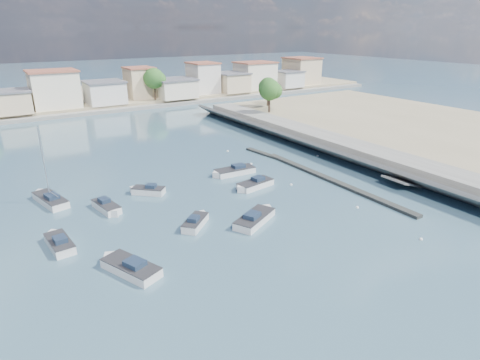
# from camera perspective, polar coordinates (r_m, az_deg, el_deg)

# --- Properties ---
(ground) EXTENTS (400.00, 400.00, 0.00)m
(ground) POSITION_cam_1_polar(r_m,az_deg,el_deg) (73.42, -8.00, 5.87)
(ground) COLOR #294253
(ground) RESTS_ON ground
(seawall_walkway) EXTENTS (5.00, 90.00, 1.80)m
(seawall_walkway) POSITION_cam_1_polar(r_m,az_deg,el_deg) (63.36, 18.39, 3.42)
(seawall_walkway) COLOR slate
(seawall_walkway) RESTS_ON ground
(seawall_embankment) EXTENTS (49.65, 90.00, 2.90)m
(seawall_embankment) POSITION_cam_1_polar(r_m,az_deg,el_deg) (80.89, 28.30, 5.58)
(seawall_embankment) COLOR slate
(seawall_embankment) RESTS_ON ground
(breakwater) EXTENTS (2.00, 31.02, 0.35)m
(breakwater) POSITION_cam_1_polar(r_m,az_deg,el_deg) (55.19, 10.80, 0.81)
(breakwater) COLOR black
(breakwater) RESTS_ON ground
(far_shore_land) EXTENTS (160.00, 40.00, 1.40)m
(far_shore_land) POSITION_cam_1_polar(r_m,az_deg,el_deg) (121.64, -18.63, 11.28)
(far_shore_land) COLOR gray
(far_shore_land) RESTS_ON ground
(far_shore_quay) EXTENTS (160.00, 2.50, 0.80)m
(far_shore_quay) POSITION_cam_1_polar(r_m,az_deg,el_deg) (101.72, -15.52, 9.73)
(far_shore_quay) COLOR slate
(far_shore_quay) RESTS_ON ground
(far_town) EXTENTS (113.01, 12.80, 8.35)m
(far_town) POSITION_cam_1_polar(r_m,az_deg,el_deg) (110.05, -11.29, 13.27)
(far_town) COLOR beige
(far_town) RESTS_ON far_shore_land
(shore_trees) EXTENTS (74.56, 38.32, 7.92)m
(shore_trees) POSITION_cam_1_polar(r_m,az_deg,el_deg) (100.90, -10.71, 13.39)
(shore_trees) COLOR #38281E
(shore_trees) RESTS_ON ground
(motorboat_a) EXTENTS (3.97, 5.85, 1.48)m
(motorboat_a) POSITION_cam_1_polar(r_m,az_deg,el_deg) (34.83, -15.54, -11.84)
(motorboat_a) COLOR silver
(motorboat_a) RESTS_ON ground
(motorboat_b) EXTENTS (3.83, 3.65, 1.48)m
(motorboat_b) POSITION_cam_1_polar(r_m,az_deg,el_deg) (40.87, -6.27, -5.99)
(motorboat_b) COLOR silver
(motorboat_b) RESTS_ON ground
(motorboat_c) EXTENTS (6.18, 2.42, 1.48)m
(motorboat_c) POSITION_cam_1_polar(r_m,az_deg,el_deg) (54.59, -1.00, 1.20)
(motorboat_c) COLOR silver
(motorboat_c) RESTS_ON ground
(motorboat_d) EXTENTS (5.46, 2.70, 1.48)m
(motorboat_d) POSITION_cam_1_polar(r_m,az_deg,el_deg) (49.99, 1.96, -0.71)
(motorboat_d) COLOR silver
(motorboat_d) RESTS_ON ground
(motorboat_e) EXTENTS (2.13, 4.91, 1.48)m
(motorboat_e) POSITION_cam_1_polar(r_m,az_deg,el_deg) (40.49, -24.34, -8.16)
(motorboat_e) COLOR silver
(motorboat_e) RESTS_ON ground
(motorboat_f) EXTENTS (3.86, 3.70, 1.48)m
(motorboat_f) POSITION_cam_1_polar(r_m,az_deg,el_deg) (49.47, -13.11, -1.51)
(motorboat_f) COLOR silver
(motorboat_f) RESTS_ON ground
(motorboat_g) EXTENTS (2.33, 4.78, 1.48)m
(motorboat_g) POSITION_cam_1_polar(r_m,az_deg,el_deg) (46.15, -18.34, -3.73)
(motorboat_g) COLOR silver
(motorboat_g) RESTS_ON ground
(motorboat_h) EXTENTS (5.82, 4.29, 1.48)m
(motorboat_h) POSITION_cam_1_polar(r_m,az_deg,el_deg) (41.49, 2.28, -5.44)
(motorboat_h) COLOR silver
(motorboat_h) RESTS_ON ground
(sailboat) EXTENTS (3.25, 6.42, 9.00)m
(sailboat) POSITION_cam_1_polar(r_m,az_deg,el_deg) (50.69, -25.46, -2.48)
(sailboat) COLOR silver
(sailboat) RESTS_ON ground
(mooring_buoys) EXTENTS (11.60, 34.89, 0.34)m
(mooring_buoys) POSITION_cam_1_polar(r_m,az_deg,el_deg) (53.75, 8.63, 0.26)
(mooring_buoys) COLOR white
(mooring_buoys) RESTS_ON ground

